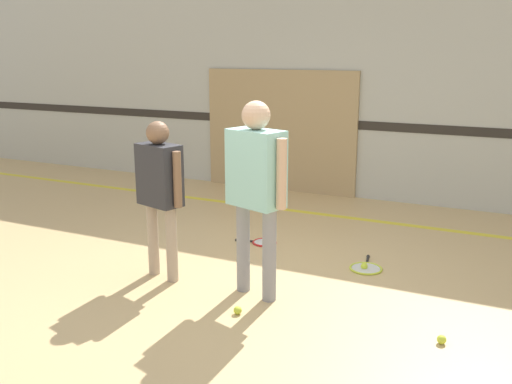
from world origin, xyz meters
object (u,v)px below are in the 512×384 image
at_px(person_instructor, 256,179).
at_px(tennis_ball_near_instructor, 238,310).
at_px(racket_spare_on_floor, 366,268).
at_px(person_student_left, 160,183).
at_px(racket_second_spare, 263,242).
at_px(tennis_ball_by_spare_racket, 364,266).
at_px(tennis_ball_stray_left, 442,340).

height_order(person_instructor, tennis_ball_near_instructor, person_instructor).
height_order(racket_spare_on_floor, tennis_ball_near_instructor, tennis_ball_near_instructor).
height_order(person_student_left, tennis_ball_near_instructor, person_student_left).
distance_m(person_student_left, tennis_ball_near_instructor, 1.34).
distance_m(person_instructor, person_student_left, 0.94).
xyz_separation_m(person_student_left, tennis_ball_near_instructor, (0.96, -0.38, -0.85)).
distance_m(racket_spare_on_floor, racket_second_spare, 1.23).
xyz_separation_m(person_student_left, racket_spare_on_floor, (1.63, 1.00, -0.88)).
relative_size(person_instructor, tennis_ball_near_instructor, 24.90).
bearing_deg(tennis_ball_near_instructor, racket_second_spare, 108.18).
bearing_deg(racket_second_spare, tennis_ball_by_spare_racket, 154.84).
height_order(person_student_left, tennis_ball_stray_left, person_student_left).
xyz_separation_m(tennis_ball_near_instructor, tennis_ball_stray_left, (1.52, 0.21, 0.00)).
relative_size(tennis_ball_near_instructor, tennis_ball_by_spare_racket, 1.00).
height_order(racket_spare_on_floor, tennis_ball_by_spare_racket, tennis_ball_by_spare_racket).
bearing_deg(racket_spare_on_floor, person_student_left, 110.37).
height_order(person_instructor, racket_second_spare, person_instructor).
height_order(tennis_ball_near_instructor, tennis_ball_by_spare_racket, same).
xyz_separation_m(person_student_left, tennis_ball_by_spare_racket, (1.62, 0.98, -0.85)).
distance_m(person_student_left, racket_spare_on_floor, 2.10).
height_order(person_student_left, racket_second_spare, person_student_left).
relative_size(racket_second_spare, tennis_ball_near_instructor, 7.31).
bearing_deg(person_student_left, person_instructor, 16.52).
height_order(tennis_ball_near_instructor, tennis_ball_stray_left, same).
distance_m(racket_second_spare, tennis_ball_stray_left, 2.50).
relative_size(person_instructor, racket_spare_on_floor, 3.11).
relative_size(tennis_ball_by_spare_racket, tennis_ball_stray_left, 1.00).
relative_size(person_student_left, racket_second_spare, 2.97).
distance_m(person_instructor, racket_spare_on_floor, 1.57).
bearing_deg(tennis_ball_by_spare_racket, tennis_ball_stray_left, -52.98).
bearing_deg(tennis_ball_by_spare_racket, racket_spare_on_floor, 58.87).
relative_size(racket_spare_on_floor, racket_second_spare, 1.09).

